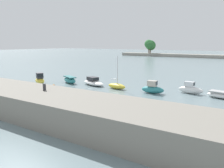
{
  "coord_description": "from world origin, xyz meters",
  "views": [
    {
      "loc": [
        21.25,
        -21.32,
        7.17
      ],
      "look_at": [
        -0.05,
        10.21,
        0.57
      ],
      "focal_mm": 38.6,
      "sensor_mm": 36.0,
      "label": 1
    }
  ],
  "objects_px": {
    "mooring_bollard": "(44,87)",
    "moored_boat_4": "(153,89)",
    "moored_boat_0": "(40,80)",
    "moored_boat_5": "(190,89)",
    "mooring_buoy_2": "(54,85)",
    "moored_boat_1": "(70,80)",
    "moored_boat_6": "(222,95)",
    "moored_boat_3": "(117,86)",
    "moored_boat_2": "(93,82)"
  },
  "relations": [
    {
      "from": "moored_boat_3",
      "to": "moored_boat_6",
      "type": "distance_m",
      "value": 15.02
    },
    {
      "from": "moored_boat_0",
      "to": "moored_boat_1",
      "type": "relative_size",
      "value": 0.94
    },
    {
      "from": "moored_boat_4",
      "to": "moored_boat_5",
      "type": "xyz_separation_m",
      "value": [
        4.53,
        2.82,
        -0.05
      ]
    },
    {
      "from": "moored_boat_0",
      "to": "moored_boat_6",
      "type": "height_order",
      "value": "moored_boat_0"
    },
    {
      "from": "mooring_bollard",
      "to": "moored_boat_2",
      "type": "height_order",
      "value": "mooring_bollard"
    },
    {
      "from": "mooring_bollard",
      "to": "moored_boat_4",
      "type": "height_order",
      "value": "mooring_bollard"
    },
    {
      "from": "moored_boat_1",
      "to": "moored_boat_3",
      "type": "bearing_deg",
      "value": 25.3
    },
    {
      "from": "mooring_bollard",
      "to": "moored_boat_4",
      "type": "relative_size",
      "value": 0.2
    },
    {
      "from": "moored_boat_1",
      "to": "moored_boat_5",
      "type": "xyz_separation_m",
      "value": [
        20.49,
        3.03,
        0.06
      ]
    },
    {
      "from": "moored_boat_0",
      "to": "moored_boat_5",
      "type": "bearing_deg",
      "value": 45.49
    },
    {
      "from": "moored_boat_3",
      "to": "moored_boat_4",
      "type": "distance_m",
      "value": 6.04
    },
    {
      "from": "moored_boat_0",
      "to": "moored_boat_2",
      "type": "xyz_separation_m",
      "value": [
        8.88,
        3.98,
        -0.19
      ]
    },
    {
      "from": "moored_boat_0",
      "to": "moored_boat_1",
      "type": "height_order",
      "value": "moored_boat_0"
    },
    {
      "from": "moored_boat_6",
      "to": "mooring_buoy_2",
      "type": "bearing_deg",
      "value": -154.63
    },
    {
      "from": "moored_boat_1",
      "to": "moored_boat_6",
      "type": "xyz_separation_m",
      "value": [
        24.77,
        2.32,
        -0.14
      ]
    },
    {
      "from": "moored_boat_1",
      "to": "moored_boat_6",
      "type": "distance_m",
      "value": 24.88
    },
    {
      "from": "moored_boat_1",
      "to": "moored_boat_4",
      "type": "bearing_deg",
      "value": 25.33
    },
    {
      "from": "mooring_buoy_2",
      "to": "moored_boat_0",
      "type": "bearing_deg",
      "value": 169.46
    },
    {
      "from": "moored_boat_0",
      "to": "moored_boat_1",
      "type": "distance_m",
      "value": 5.23
    },
    {
      "from": "moored_boat_0",
      "to": "mooring_buoy_2",
      "type": "relative_size",
      "value": 9.91
    },
    {
      "from": "moored_boat_4",
      "to": "moored_boat_5",
      "type": "height_order",
      "value": "moored_boat_4"
    },
    {
      "from": "moored_boat_6",
      "to": "mooring_buoy_2",
      "type": "xyz_separation_m",
      "value": [
        -24.42,
        -6.46,
        -0.22
      ]
    },
    {
      "from": "mooring_buoy_2",
      "to": "moored_boat_2",
      "type": "bearing_deg",
      "value": 46.86
    },
    {
      "from": "moored_boat_2",
      "to": "moored_boat_3",
      "type": "distance_m",
      "value": 5.1
    },
    {
      "from": "mooring_bollard",
      "to": "mooring_buoy_2",
      "type": "relative_size",
      "value": 1.65
    },
    {
      "from": "moored_boat_0",
      "to": "moored_boat_5",
      "type": "height_order",
      "value": "moored_boat_0"
    },
    {
      "from": "moored_boat_2",
      "to": "moored_boat_5",
      "type": "distance_m",
      "value": 15.82
    },
    {
      "from": "moored_boat_6",
      "to": "mooring_buoy_2",
      "type": "relative_size",
      "value": 10.29
    },
    {
      "from": "mooring_bollard",
      "to": "moored_boat_6",
      "type": "distance_m",
      "value": 22.24
    },
    {
      "from": "mooring_bollard",
      "to": "moored_boat_3",
      "type": "distance_m",
      "value": 15.31
    },
    {
      "from": "moored_boat_5",
      "to": "moored_boat_2",
      "type": "bearing_deg",
      "value": -166.01
    },
    {
      "from": "mooring_bollard",
      "to": "moored_boat_2",
      "type": "xyz_separation_m",
      "value": [
        -6.13,
        15.63,
        -2.22
      ]
    },
    {
      "from": "moored_boat_5",
      "to": "mooring_buoy_2",
      "type": "distance_m",
      "value": 21.37
    },
    {
      "from": "moored_boat_4",
      "to": "mooring_buoy_2",
      "type": "distance_m",
      "value": 16.2
    },
    {
      "from": "moored_boat_5",
      "to": "moored_boat_6",
      "type": "relative_size",
      "value": 0.88
    },
    {
      "from": "moored_boat_4",
      "to": "moored_boat_6",
      "type": "relative_size",
      "value": 0.81
    },
    {
      "from": "mooring_bollard",
      "to": "moored_boat_4",
      "type": "xyz_separation_m",
      "value": [
        4.97,
        15.19,
        -2.05
      ]
    },
    {
      "from": "moored_boat_0",
      "to": "mooring_buoy_2",
      "type": "xyz_separation_m",
      "value": [
        4.39,
        -0.82,
        -0.49
      ]
    },
    {
      "from": "mooring_buoy_2",
      "to": "moored_boat_3",
      "type": "bearing_deg",
      "value": 24.04
    },
    {
      "from": "moored_boat_3",
      "to": "moored_boat_4",
      "type": "bearing_deg",
      "value": 11.02
    },
    {
      "from": "moored_boat_4",
      "to": "mooring_buoy_2",
      "type": "height_order",
      "value": "moored_boat_4"
    },
    {
      "from": "moored_boat_1",
      "to": "moored_boat_4",
      "type": "relative_size",
      "value": 1.27
    },
    {
      "from": "moored_boat_6",
      "to": "mooring_buoy_2",
      "type": "height_order",
      "value": "moored_boat_6"
    },
    {
      "from": "moored_boat_0",
      "to": "moored_boat_3",
      "type": "height_order",
      "value": "moored_boat_3"
    },
    {
      "from": "moored_boat_0",
      "to": "moored_boat_2",
      "type": "distance_m",
      "value": 9.74
    },
    {
      "from": "mooring_bollard",
      "to": "moored_boat_0",
      "type": "relative_size",
      "value": 0.17
    },
    {
      "from": "mooring_bollard",
      "to": "moored_boat_5",
      "type": "bearing_deg",
      "value": 62.17
    },
    {
      "from": "moored_boat_1",
      "to": "moored_boat_6",
      "type": "height_order",
      "value": "moored_boat_1"
    },
    {
      "from": "mooring_bollard",
      "to": "moored_boat_1",
      "type": "relative_size",
      "value": 0.16
    },
    {
      "from": "moored_boat_1",
      "to": "moored_boat_3",
      "type": "distance_m",
      "value": 9.92
    }
  ]
}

